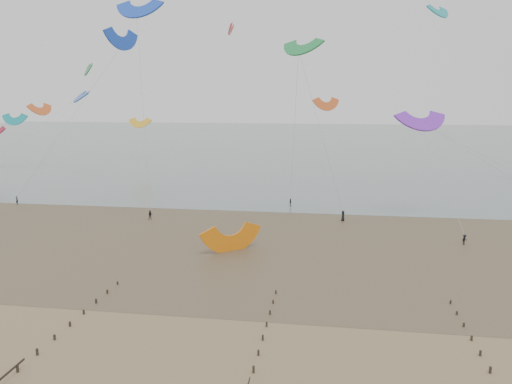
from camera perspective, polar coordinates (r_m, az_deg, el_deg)
ground at (r=44.73m, az=-4.81°, el=-17.04°), size 500.00×500.00×0.00m
sea_and_shore at (r=76.94m, az=-1.89°, el=-4.88°), size 500.00×665.00×0.03m
kitesurfer_lead at (r=108.76m, az=-25.65°, el=-0.86°), size 0.69×0.62×1.58m
kitesurfers at (r=88.94m, az=15.20°, el=-2.56°), size 125.40×23.22×1.78m
grounded_kite at (r=69.11m, az=-2.79°, el=-6.74°), size 9.74×9.48×4.23m
kites_airborne at (r=125.55m, az=0.86°, el=11.37°), size 258.10×99.62×41.10m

